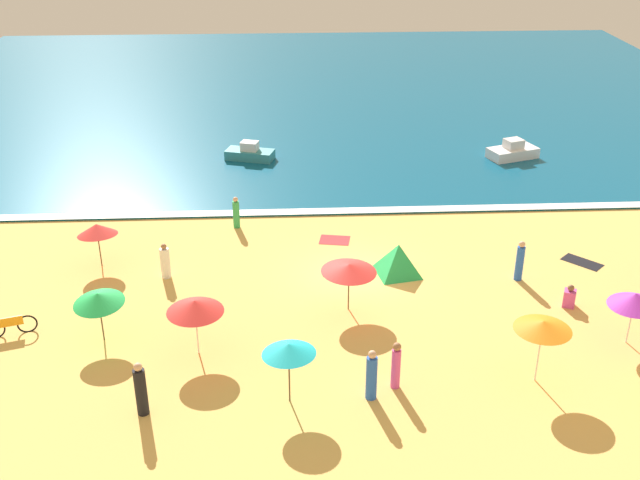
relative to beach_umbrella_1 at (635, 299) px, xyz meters
The scene contains 24 objects.
ground_plane 10.91m from the beach_umbrella_1, 149.74° to the left, with size 60.00×60.00×0.00m, color #EDBC60.
ocean_water 34.74m from the beach_umbrella_1, 105.54° to the left, with size 60.00×44.00×0.10m, color #0F567A.
wave_breaker_foam 15.06m from the beach_umbrella_1, 128.41° to the left, with size 57.00×0.70×0.01m, color white.
beach_umbrella_1 is the anchor object (origin of this frame).
beach_umbrella_2 4.43m from the beach_umbrella_1, 152.67° to the right, with size 1.93×1.93×2.30m.
beach_umbrella_3 20.94m from the beach_umbrella_1, 161.16° to the left, with size 2.10×2.13×2.03m.
beach_umbrella_6 10.08m from the beach_umbrella_1, 164.08° to the left, with size 2.93×2.92×1.97m.
beach_umbrella_7 18.63m from the beach_umbrella_1, behind, with size 2.30×2.32×2.00m.
beach_umbrella_8 12.31m from the beach_umbrella_1, 167.33° to the right, with size 2.38×2.39×2.21m.
beach_umbrella_9 15.13m from the beach_umbrella_1, behind, with size 2.46×2.47×2.12m.
beach_tent 9.29m from the beach_umbrella_1, 143.30° to the left, with size 2.36×2.38×1.31m.
parked_bicycle 22.07m from the beach_umbrella_1, behind, with size 1.76×0.59×0.76m.
beachgoer_0 16.85m from the beach_umbrella_1, 169.51° to the right, with size 0.44×0.44×1.87m.
beachgoer_1 8.89m from the beach_umbrella_1, 166.00° to the right, with size 0.42×0.42×1.70m.
beachgoer_2 17.66m from the beach_umbrella_1, 144.17° to the left, with size 0.39×0.39×1.53m.
beachgoer_3 3.14m from the beach_umbrella_1, 115.29° to the left, with size 0.58×0.58×0.92m.
beachgoer_4 17.90m from the beach_umbrella_1, 161.61° to the left, with size 0.51×0.51×1.52m.
beachgoer_5 5.44m from the beach_umbrella_1, 118.53° to the left, with size 0.45×0.45×1.74m.
beachgoer_7 9.84m from the beach_umbrella_1, 164.21° to the right, with size 0.40×0.40×1.79m.
beach_towel_0 13.23m from the beach_umbrella_1, 138.40° to the left, with size 1.49×1.21×0.01m.
beach_towel_1 11.30m from the beach_umbrella_1, 150.12° to the left, with size 1.69×1.70×0.01m.
beach_towel_2 6.32m from the beach_umbrella_1, 84.15° to the left, with size 1.72×1.74×0.01m.
small_boat_0 23.79m from the beach_umbrella_1, 125.97° to the left, with size 2.91×1.88×1.04m.
small_boat_1 18.78m from the beach_umbrella_1, 86.57° to the left, with size 3.08×2.22×1.10m.
Camera 1 is at (-2.74, -27.52, 15.27)m, focal length 42.78 mm.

